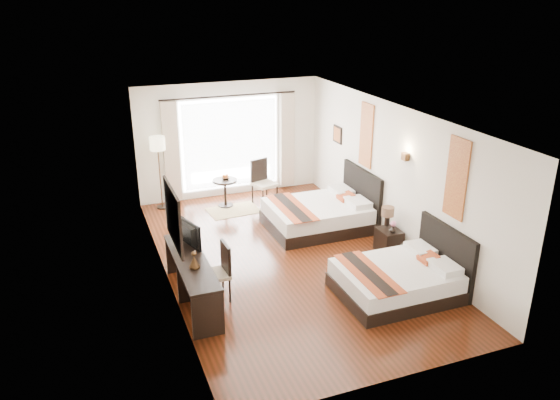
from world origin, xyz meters
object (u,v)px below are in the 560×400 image
object	(u,v)px
bed_far	(321,214)
console_desk	(192,280)
table_lamp	(388,213)
desk_chair	(216,283)
television	(184,233)
vase	(393,228)
fruit_bowl	(226,178)
nightstand	(389,241)
floor_lamp	(158,148)
side_table	(225,193)
bed_near	(400,278)
window_chair	(264,191)

from	to	relation	value
bed_far	console_desk	bearing A→B (deg)	-148.80
table_lamp	desk_chair	xyz separation A→B (m)	(-3.61, -0.64, -0.47)
television	table_lamp	bearing A→B (deg)	-106.97
vase	fruit_bowl	size ratio (longest dim) A/B	0.67
console_desk	desk_chair	distance (m)	0.40
bed_far	fruit_bowl	xyz separation A→B (m)	(-1.57, 1.95, 0.37)
table_lamp	console_desk	bearing A→B (deg)	-172.06
nightstand	floor_lamp	world-z (taller)	floor_lamp
side_table	desk_chair	bearing A→B (deg)	-107.53
bed_near	table_lamp	world-z (taller)	bed_near
nightstand	television	bearing A→B (deg)	178.01
desk_chair	fruit_bowl	xyz separation A→B (m)	(1.28, 3.99, 0.39)
television	desk_chair	size ratio (longest dim) A/B	0.80
desk_chair	floor_lamp	bearing A→B (deg)	-90.15
floor_lamp	bed_near	bearing A→B (deg)	-59.68
television	window_chair	bearing A→B (deg)	-55.68
floor_lamp	window_chair	distance (m)	2.66
desk_chair	console_desk	bearing A→B (deg)	-14.76
bed_near	bed_far	bearing A→B (deg)	91.69
console_desk	window_chair	bearing A→B (deg)	55.55
television	bed_far	bearing A→B (deg)	-83.41
bed_near	console_desk	bearing A→B (deg)	162.91
vase	television	world-z (taller)	television
vase	window_chair	distance (m)	3.71
bed_far	nightstand	bearing A→B (deg)	-64.40
nightstand	bed_far	bearing A→B (deg)	115.60
console_desk	fruit_bowl	bearing A→B (deg)	66.98
vase	floor_lamp	bearing A→B (deg)	133.00
desk_chair	floor_lamp	distance (m)	4.53
fruit_bowl	side_table	bearing A→B (deg)	-131.77
bed_near	nightstand	bearing A→B (deg)	65.57
table_lamp	floor_lamp	xyz separation A→B (m)	(-3.78, 3.73, 0.69)
bed_far	vase	size ratio (longest dim) A/B	16.51
bed_near	bed_far	size ratio (longest dim) A/B	0.92
television	fruit_bowl	bearing A→B (deg)	-43.10
vase	television	xyz separation A→B (m)	(-3.93, 0.27, 0.41)
bed_far	nightstand	world-z (taller)	bed_far
window_chair	floor_lamp	bearing A→B (deg)	-121.32
desk_chair	bed_near	bearing A→B (deg)	159.93
vase	side_table	distance (m)	4.28
console_desk	fruit_bowl	size ratio (longest dim) A/B	11.30
side_table	fruit_bowl	xyz separation A→B (m)	(0.03, 0.03, 0.36)
desk_chair	window_chair	xyz separation A→B (m)	(2.16, 3.79, 0.03)
bed_far	floor_lamp	world-z (taller)	floor_lamp
bed_near	fruit_bowl	distance (m)	5.21
bed_near	vase	xyz separation A→B (m)	(0.64, 1.30, 0.28)
side_table	console_desk	bearing A→B (deg)	-112.82
console_desk	vase	bearing A→B (deg)	4.02
bed_far	nightstand	distance (m)	1.71
console_desk	desk_chair	bearing A→B (deg)	-12.37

